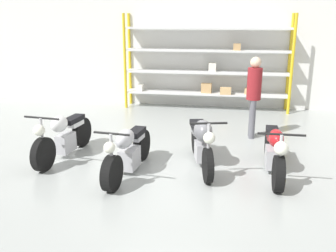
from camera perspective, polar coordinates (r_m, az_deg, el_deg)
The scene contains 8 objects.
ground_plane at distance 6.84m, azimuth -0.55°, elevation -6.58°, with size 30.00×30.00×0.00m, color #9EA3A0.
back_wall at distance 11.44m, azimuth 4.00°, elevation 12.01°, with size 30.00×0.08×3.60m.
shelving_rack at distance 11.08m, azimuth 5.94°, elevation 9.43°, with size 4.82×0.63×2.75m.
motorcycle_white at distance 7.53m, azimuth -15.61°, elevation -1.50°, with size 0.68×2.02×0.98m.
motorcycle_silver at distance 6.55m, azimuth -6.11°, elevation -3.88°, with size 0.59×2.00×0.95m.
motorcycle_grey at distance 6.83m, azimuth 5.15°, elevation -2.29°, with size 0.75×1.99×1.03m.
motorcycle_red at distance 6.79m, azimuth 15.90°, elevation -3.66°, with size 0.72×2.08×0.94m.
person_browsing at distance 8.54m, azimuth 12.96°, elevation 5.30°, with size 0.33×0.33×1.82m.
Camera 1 is at (1.10, -6.20, 2.67)m, focal length 40.00 mm.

